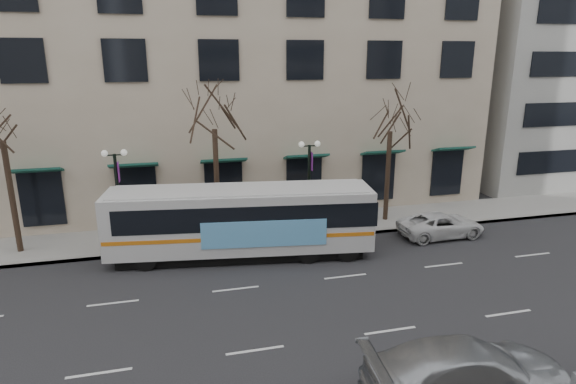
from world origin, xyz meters
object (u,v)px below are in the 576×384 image
object	(u,v)px
tree_far_right	(391,115)
tree_far_mid	(214,111)
city_bus	(243,220)
lamp_post_left	(119,194)
lamp_post_right	(309,182)
silver_car	(469,373)
white_pickup	(441,225)

from	to	relation	value
tree_far_right	tree_far_mid	bearing A→B (deg)	180.00
city_bus	tree_far_right	bearing A→B (deg)	26.22
lamp_post_left	lamp_post_right	world-z (taller)	same
tree_far_mid	silver_car	world-z (taller)	tree_far_mid
lamp_post_right	silver_car	size ratio (longest dim) A/B	0.84
lamp_post_left	silver_car	xyz separation A→B (m)	(10.52, -14.40, -2.04)
lamp_post_right	silver_car	distance (m)	14.55
tree_far_right	lamp_post_left	xyz separation A→B (m)	(-14.99, -0.60, -3.48)
lamp_post_left	city_bus	world-z (taller)	lamp_post_left
city_bus	white_pickup	bearing A→B (deg)	7.91
tree_far_mid	silver_car	xyz separation A→B (m)	(5.52, -15.00, -6.01)
silver_car	white_pickup	bearing A→B (deg)	-23.58
white_pickup	city_bus	bearing A→B (deg)	89.04
city_bus	silver_car	distance (m)	12.88
tree_far_mid	lamp_post_right	world-z (taller)	tree_far_mid
tree_far_right	lamp_post_right	bearing A→B (deg)	-173.15
tree_far_right	white_pickup	xyz separation A→B (m)	(1.91, -3.01, -5.76)
tree_far_right	city_bus	size ratio (longest dim) A/B	0.61
silver_car	tree_far_right	bearing A→B (deg)	-12.17
lamp_post_right	white_pickup	xyz separation A→B (m)	(6.90, -2.41, -2.29)
tree_far_mid	city_bus	distance (m)	5.91
silver_car	white_pickup	distance (m)	13.59
tree_far_right	lamp_post_left	bearing A→B (deg)	-177.71
tree_far_right	lamp_post_left	world-z (taller)	tree_far_right
lamp_post_left	silver_car	bearing A→B (deg)	-53.86
tree_far_right	white_pickup	world-z (taller)	tree_far_right
tree_far_right	silver_car	size ratio (longest dim) A/B	1.30
city_bus	lamp_post_right	bearing A→B (deg)	38.35
tree_far_mid	white_pickup	distance (m)	13.78
city_bus	white_pickup	size ratio (longest dim) A/B	2.77
lamp_post_left	tree_far_right	bearing A→B (deg)	2.29
lamp_post_right	tree_far_mid	bearing A→B (deg)	173.17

